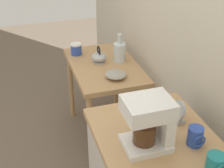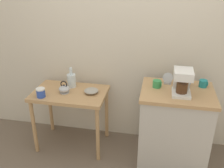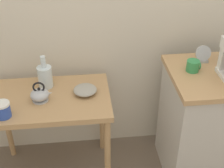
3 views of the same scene
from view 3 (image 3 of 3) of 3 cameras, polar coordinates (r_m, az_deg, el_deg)
The scene contains 8 objects.
wooden_table at distance 2.34m, azimuth -10.79°, elevation -4.32°, with size 0.85×0.54×0.73m.
kitchen_counter at distance 2.58m, azimuth 17.38°, elevation -6.51°, with size 0.74×0.59×0.90m.
bowl_stoneware at distance 2.27m, azimuth -4.72°, elevation -1.05°, with size 0.16×0.16×0.05m.
teakettle at distance 2.23m, azimuth -12.48°, elevation -1.83°, with size 0.15×0.13×0.15m.
glass_carafe_vase at distance 2.35m, azimuth -11.63°, elevation 1.38°, with size 0.10×0.10×0.24m.
canister_enamel at distance 2.15m, azimuth -18.57°, elevation -4.29°, with size 0.10×0.10×0.10m.
mug_tall_green at distance 2.26m, azimuth 13.99°, elevation 3.10°, with size 0.09×0.09×0.08m.
table_clock at distance 2.39m, azimuth 15.62°, elevation 4.93°, with size 0.11×0.05×0.12m.
Camera 3 is at (-0.38, -1.79, 2.03)m, focal length 52.30 mm.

